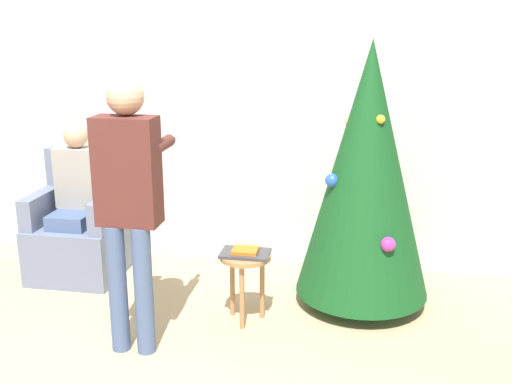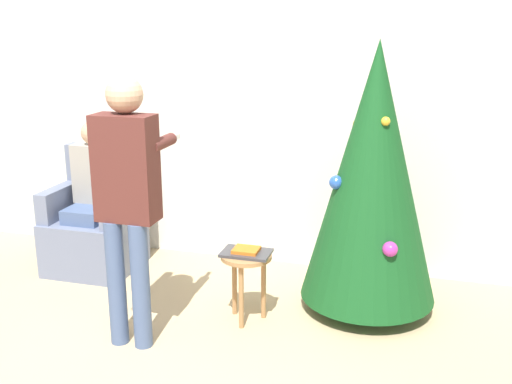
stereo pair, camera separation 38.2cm
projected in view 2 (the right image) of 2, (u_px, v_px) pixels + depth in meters
wall_back at (233, 109)px, 5.15m from camera, size 8.00×0.06×2.70m
christmas_tree at (373, 174)px, 4.23m from camera, size 0.99×0.99×1.97m
armchair at (97, 226)px, 5.18m from camera, size 0.71×0.67×1.04m
person_seated at (92, 189)px, 5.06m from camera, size 0.36×0.46×1.28m
person_standing at (127, 189)px, 3.77m from camera, size 0.41×0.57×1.76m
side_stool at (246, 267)px, 4.21m from camera, size 0.36×0.36×0.50m
laptop at (246, 253)px, 4.18m from camera, size 0.34×0.23×0.02m
book at (246, 250)px, 4.18m from camera, size 0.18×0.15×0.02m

